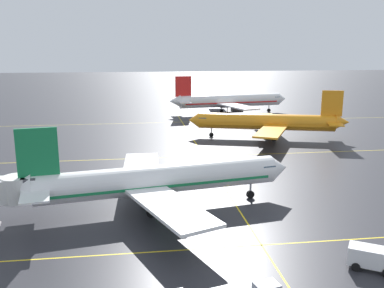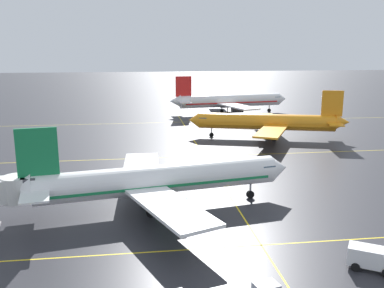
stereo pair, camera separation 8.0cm
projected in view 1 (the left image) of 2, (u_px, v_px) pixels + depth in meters
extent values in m
plane|color=#28282D|center=(256.00, 237.00, 45.97)|extent=(600.00, 600.00, 0.00)
cylinder|color=white|center=(161.00, 179.00, 53.16)|extent=(30.48, 8.73, 3.60)
cone|color=white|center=(278.00, 168.00, 57.98)|extent=(3.03, 3.90, 3.53)
cone|color=white|center=(17.00, 189.00, 48.17)|extent=(3.57, 3.89, 3.42)
cube|color=#197F47|center=(37.00, 153.00, 47.98)|extent=(4.54, 1.11, 5.68)
cube|color=white|center=(35.00, 196.00, 46.11)|extent=(3.83, 5.37, 0.23)
cube|color=white|center=(37.00, 180.00, 51.39)|extent=(3.83, 5.37, 0.23)
cube|color=white|center=(170.00, 207.00, 45.53)|extent=(9.86, 15.02, 0.38)
cube|color=white|center=(141.00, 167.00, 60.48)|extent=(5.46, 14.38, 0.38)
cylinder|color=#2D9956|center=(173.00, 206.00, 49.04)|extent=(3.51, 2.51, 1.99)
cylinder|color=#2D9956|center=(154.00, 181.00, 58.19)|extent=(3.51, 2.51, 1.99)
cube|color=#385166|center=(264.00, 165.00, 57.22)|extent=(2.25, 3.55, 0.66)
cube|color=#197F47|center=(161.00, 182.00, 53.26)|extent=(28.09, 8.35, 0.34)
cylinder|color=#99999E|center=(251.00, 187.00, 57.30)|extent=(0.27, 0.27, 1.56)
cylinder|color=black|center=(250.00, 194.00, 57.54)|extent=(1.10, 0.60, 1.04)
cylinder|color=#99999E|center=(151.00, 205.00, 50.84)|extent=(0.27, 0.27, 1.56)
cylinder|color=black|center=(151.00, 213.00, 51.07)|extent=(1.10, 0.60, 1.04)
cylinder|color=#99999E|center=(143.00, 192.00, 55.41)|extent=(0.27, 0.27, 1.56)
cylinder|color=black|center=(143.00, 199.00, 55.64)|extent=(1.10, 0.60, 1.04)
cylinder|color=orange|center=(266.00, 122.00, 93.63)|extent=(29.26, 11.41, 3.49)
cone|color=orange|center=(194.00, 120.00, 95.83)|extent=(3.24, 3.95, 3.42)
cone|color=orange|center=(342.00, 122.00, 91.31)|extent=(3.74, 4.00, 3.32)
cube|color=orange|center=(332.00, 103.00, 90.75)|extent=(4.34, 1.53, 5.52)
cube|color=orange|center=(331.00, 120.00, 94.24)|extent=(4.14, 5.40, 0.22)
cube|color=orange|center=(335.00, 124.00, 88.92)|extent=(4.14, 5.40, 0.22)
cube|color=orange|center=(269.00, 119.00, 101.17)|extent=(5.70, 14.09, 0.37)
cube|color=orange|center=(271.00, 131.00, 86.09)|extent=(10.68, 14.43, 0.37)
cylinder|color=#333338|center=(264.00, 126.00, 98.66)|extent=(3.54, 2.71, 1.93)
cylinder|color=#333338|center=(265.00, 134.00, 89.44)|extent=(3.54, 2.71, 1.93)
cube|color=#385166|center=(203.00, 118.00, 95.42)|extent=(2.47, 3.55, 0.64)
cube|color=orange|center=(266.00, 124.00, 93.73)|extent=(27.01, 10.80, 0.33)
cylinder|color=#99999E|center=(211.00, 130.00, 95.79)|extent=(0.26, 0.26, 1.52)
cylinder|color=black|center=(211.00, 135.00, 96.02)|extent=(1.09, 0.67, 1.01)
cylinder|color=#99999E|center=(273.00, 130.00, 96.19)|extent=(0.26, 0.26, 1.52)
cylinder|color=black|center=(273.00, 134.00, 96.42)|extent=(1.09, 0.67, 1.01)
cylinder|color=#99999E|center=(274.00, 134.00, 91.58)|extent=(0.26, 0.26, 1.52)
cylinder|color=black|center=(274.00, 139.00, 91.80)|extent=(1.09, 0.67, 1.01)
cylinder|color=white|center=(231.00, 101.00, 128.13)|extent=(31.42, 7.74, 3.71)
cone|color=white|center=(282.00, 99.00, 132.45)|extent=(2.99, 3.93, 3.63)
cone|color=white|center=(175.00, 101.00, 123.66)|extent=(3.55, 3.90, 3.52)
cube|color=red|center=(183.00, 86.00, 123.36)|extent=(4.69, 0.96, 5.85)
cube|color=white|center=(184.00, 102.00, 121.43)|extent=(3.75, 5.43, 0.23)
cube|color=white|center=(179.00, 100.00, 126.93)|extent=(3.75, 5.43, 0.23)
cube|color=white|center=(237.00, 106.00, 120.22)|extent=(9.66, 15.48, 0.39)
cube|color=white|center=(219.00, 99.00, 135.81)|extent=(6.20, 14.98, 0.39)
cylinder|color=#4C4C51|center=(237.00, 109.00, 123.83)|extent=(3.55, 2.46, 2.05)
cylinder|color=#4C4C51|center=(225.00, 104.00, 133.37)|extent=(3.55, 2.46, 2.05)
cube|color=#385166|center=(275.00, 97.00, 131.75)|extent=(2.18, 3.61, 0.68)
cube|color=red|center=(231.00, 102.00, 128.24)|extent=(28.95, 7.45, 0.35)
cylinder|color=#99999E|center=(269.00, 107.00, 131.91)|extent=(0.27, 0.27, 1.61)
cylinder|color=black|center=(269.00, 110.00, 132.15)|extent=(1.12, 0.57, 1.07)
cylinder|color=#99999E|center=(227.00, 110.00, 125.79)|extent=(0.27, 0.27, 1.61)
cylinder|color=black|center=(227.00, 113.00, 126.03)|extent=(1.12, 0.57, 1.07)
cylinder|color=#99999E|center=(222.00, 108.00, 130.56)|extent=(0.27, 0.27, 1.61)
cylinder|color=black|center=(221.00, 111.00, 130.80)|extent=(1.12, 0.57, 1.07)
cube|color=yellow|center=(262.00, 245.00, 44.04)|extent=(147.32, 0.20, 0.01)
cube|color=yellow|center=(204.00, 156.00, 79.47)|extent=(147.32, 0.20, 0.01)
cube|color=yellow|center=(182.00, 122.00, 114.89)|extent=(147.32, 0.20, 0.01)
cube|color=yellow|center=(204.00, 156.00, 79.47)|extent=(0.20, 121.08, 0.01)
cube|color=white|center=(365.00, 256.00, 39.25)|extent=(3.55, 3.21, 1.70)
cylinder|color=black|center=(356.00, 267.00, 38.89)|extent=(0.83, 0.67, 0.80)
cylinder|color=black|center=(357.00, 258.00, 40.57)|extent=(0.83, 0.67, 0.80)
cylinder|color=silver|center=(18.00, 189.00, 48.76)|extent=(3.38, 3.37, 2.97)
cube|color=#47474C|center=(30.00, 188.00, 49.10)|extent=(1.99, 3.16, 2.97)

